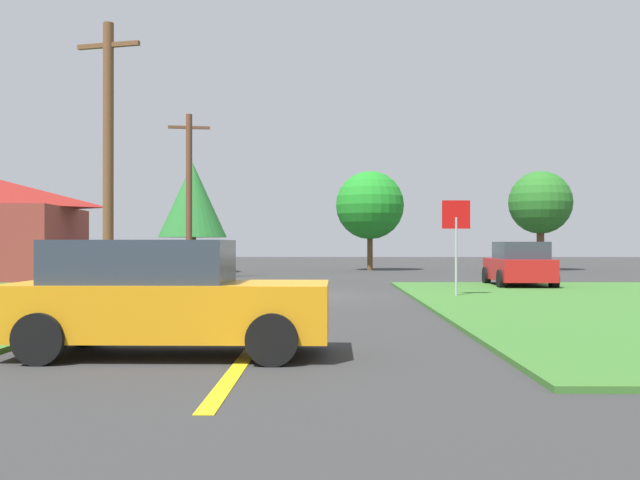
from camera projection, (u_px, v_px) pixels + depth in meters
ground_plane at (291, 296)px, 21.56m from camera, size 120.00×120.00×0.00m
lane_stripe_center at (268, 326)px, 13.56m from camera, size 0.20×14.00×0.01m
stop_sign at (456, 228)px, 20.59m from camera, size 0.81×0.09×2.80m
car_behind_on_main_road at (163, 298)px, 10.09m from camera, size 4.44×1.93×1.62m
car_on_crossroad at (519, 265)px, 25.48m from camera, size 2.06×3.87×1.62m
utility_pole_near at (108, 158)px, 19.12m from camera, size 1.78×0.54×7.43m
utility_pole_mid at (189, 194)px, 31.34m from camera, size 1.79×0.43×7.19m
oak_tree_left at (193, 200)px, 38.35m from camera, size 3.63×3.63×5.87m
pine_tree_center at (540, 203)px, 41.51m from camera, size 3.62×3.62×5.73m
oak_tree_right at (370, 205)px, 41.43m from camera, size 3.92×3.92×5.72m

